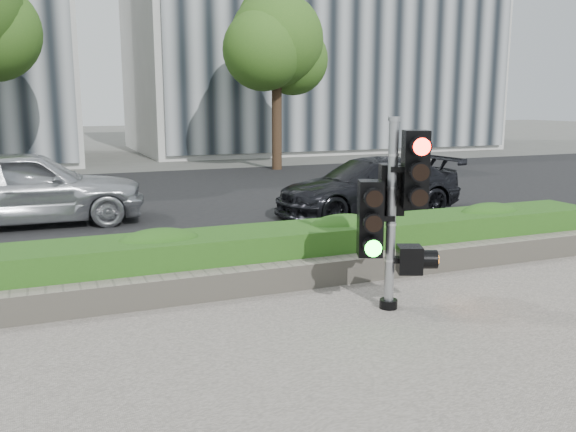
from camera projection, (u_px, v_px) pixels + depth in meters
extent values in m
plane|color=#51514C|center=(326.00, 347.00, 6.24)|extent=(120.00, 120.00, 0.00)
cube|color=black|center=(153.00, 201.00, 15.33)|extent=(60.00, 13.00, 0.02)
cube|color=gray|center=(234.00, 266.00, 9.09)|extent=(60.00, 0.25, 0.12)
cube|color=gray|center=(263.00, 279.00, 7.93)|extent=(12.00, 0.32, 0.34)
cube|color=#468F2C|center=(247.00, 255.00, 8.49)|extent=(12.00, 1.00, 0.68)
cube|color=#B7B7B2|center=(308.00, 33.00, 31.96)|extent=(18.00, 10.00, 12.00)
cylinder|color=black|center=(277.00, 121.00, 22.05)|extent=(0.36, 0.36, 3.58)
sphere|color=#235117|center=(277.00, 40.00, 21.53)|extent=(3.33, 3.33, 3.33)
sphere|color=#235117|center=(293.00, 60.00, 22.23)|extent=(2.56, 2.56, 2.56)
sphere|color=#235117|center=(263.00, 50.00, 21.01)|extent=(2.82, 2.82, 2.82)
sphere|color=#235117|center=(270.00, 20.00, 21.97)|extent=(2.30, 2.30, 2.30)
cylinder|color=black|center=(388.00, 304.00, 7.32)|extent=(0.22, 0.22, 0.11)
cylinder|color=gray|center=(391.00, 217.00, 7.12)|extent=(0.11, 0.11, 2.22)
cylinder|color=gray|center=(394.00, 119.00, 6.91)|extent=(0.14, 0.14, 0.05)
cube|color=#FF1107|center=(415.00, 169.00, 6.98)|extent=(0.37, 0.37, 0.89)
cube|color=#14E51E|center=(370.00, 218.00, 7.09)|extent=(0.37, 0.37, 0.89)
cube|color=black|center=(391.00, 189.00, 7.31)|extent=(0.37, 0.37, 0.61)
cube|color=orange|center=(409.00, 259.00, 7.25)|extent=(0.37, 0.37, 0.33)
imported|color=#B4B6BC|center=(27.00, 187.00, 12.15)|extent=(4.59, 1.94, 1.55)
imported|color=black|center=(369.00, 186.00, 13.33)|extent=(4.43, 2.12, 1.25)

